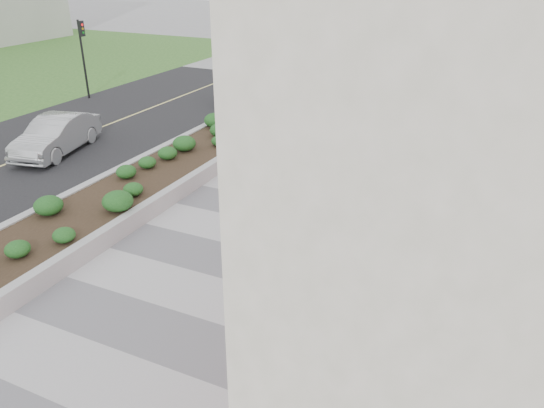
{
  "coord_description": "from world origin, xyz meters",
  "views": [
    {
      "loc": [
        5.45,
        -5.36,
        7.34
      ],
      "look_at": [
        -0.18,
        6.59,
        1.1
      ],
      "focal_mm": 35.0,
      "sensor_mm": 36.0,
      "label": 1
    }
  ],
  "objects": [
    {
      "name": "walkway",
      "position": [
        0.0,
        3.0,
        0.01
      ],
      "size": [
        8.0,
        36.0,
        0.01
      ],
      "primitive_type": "cube",
      "color": "#A8A8AD",
      "rests_on": "ground"
    },
    {
      "name": "traffic_signal_near",
      "position": [
        -7.23,
        17.5,
        2.76
      ],
      "size": [
        0.33,
        0.28,
        4.2
      ],
      "color": "black",
      "rests_on": "ground"
    },
    {
      "name": "ground",
      "position": [
        0.0,
        0.0,
        0.0
      ],
      "size": [
        160.0,
        160.0,
        0.0
      ],
      "primitive_type": "plane",
      "color": "gray",
      "rests_on": "ground"
    },
    {
      "name": "manhole_cover",
      "position": [
        0.5,
        3.0,
        0.0
      ],
      "size": [
        0.44,
        0.44,
        0.01
      ],
      "primitive_type": "cylinder",
      "color": "#595654",
      "rests_on": "ground"
    },
    {
      "name": "planter",
      "position": [
        -5.5,
        7.0,
        0.42
      ],
      "size": [
        3.0,
        18.0,
        0.9
      ],
      "color": "#9E9EA0",
      "rests_on": "ground"
    },
    {
      "name": "car_dark",
      "position": [
        -8.5,
        20.19,
        0.61
      ],
      "size": [
        2.32,
        4.38,
        1.21
      ],
      "primitive_type": "imported",
      "rotation": [
        0.0,
        0.0,
        0.15
      ],
      "color": "black",
      "rests_on": "ground"
    },
    {
      "name": "car_silver",
      "position": [
        -11.15,
        9.46,
        0.74
      ],
      "size": [
        2.54,
        4.72,
        1.48
      ],
      "primitive_type": "imported",
      "rotation": [
        0.0,
        0.0,
        0.23
      ],
      "color": "#B4B7BC",
      "rests_on": "ground"
    },
    {
      "name": "skateboarder",
      "position": [
        0.13,
        5.72,
        0.73
      ],
      "size": [
        0.55,
        0.74,
        1.44
      ],
      "rotation": [
        0.0,
        0.0,
        0.41
      ],
      "color": "beige",
      "rests_on": "ground"
    },
    {
      "name": "traffic_signal_far",
      "position": [
        -16.43,
        17.0,
        2.76
      ],
      "size": [
        0.33,
        0.28,
        4.2
      ],
      "color": "black",
      "rests_on": "ground"
    }
  ]
}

